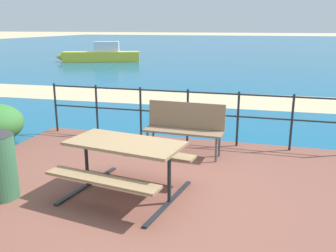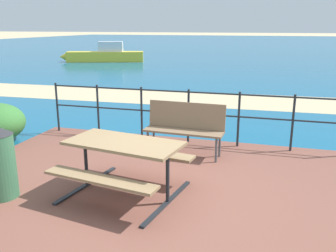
% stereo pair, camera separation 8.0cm
% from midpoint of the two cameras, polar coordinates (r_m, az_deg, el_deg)
% --- Properties ---
extents(ground_plane, '(240.00, 240.00, 0.00)m').
position_cam_midpoint_polar(ground_plane, '(5.33, -3.04, -10.56)').
color(ground_plane, tan).
extents(patio_paving, '(6.40, 5.20, 0.06)m').
position_cam_midpoint_polar(patio_paving, '(5.32, -3.05, -10.27)').
color(patio_paving, brown).
rests_on(patio_paving, ground).
extents(sea_water, '(90.00, 90.00, 0.01)m').
position_cam_midpoint_polar(sea_water, '(44.63, 13.66, 11.94)').
color(sea_water, '#145B84').
rests_on(sea_water, ground).
extents(beach_strip, '(54.05, 4.17, 0.01)m').
position_cam_midpoint_polar(beach_strip, '(12.00, 7.72, 4.05)').
color(beach_strip, tan).
rests_on(beach_strip, ground).
extents(picnic_table, '(1.76, 1.64, 0.76)m').
position_cam_midpoint_polar(picnic_table, '(5.02, -7.09, -4.44)').
color(picnic_table, '#8C704C').
rests_on(picnic_table, patio_paving).
extents(park_bench, '(1.43, 0.49, 0.94)m').
position_cam_midpoint_polar(park_bench, '(6.58, 2.26, 0.26)').
color(park_bench, '#7A6047').
rests_on(park_bench, patio_paving).
extents(railing_fence, '(5.94, 0.04, 1.07)m').
position_cam_midpoint_polar(railing_fence, '(7.26, 2.75, 2.50)').
color(railing_fence, '#1E2328').
rests_on(railing_fence, patio_paving).
extents(boat_near, '(5.42, 2.54, 1.30)m').
position_cam_midpoint_polar(boat_near, '(24.93, -10.50, 10.78)').
color(boat_near, yellow).
rests_on(boat_near, sea_water).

